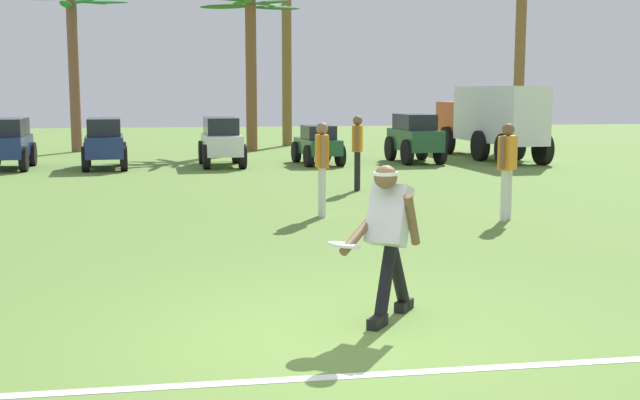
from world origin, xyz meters
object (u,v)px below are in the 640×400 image
Objects in this scene: teammate_deep at (357,146)px; palm_tree_far_left at (73,54)px; parked_car_slot_d at (221,140)px; parked_car_slot_f at (415,137)px; parked_car_slot_b at (9,142)px; palm_tree_right_of_centre at (287,34)px; palm_tree_far_right at (520,42)px; box_truck at (490,118)px; palm_tree_left_of_centre at (251,56)px; frisbee_in_flight at (344,245)px; teammate_near_sideline at (507,162)px; parked_car_slot_e at (318,144)px; parked_car_slot_c at (104,141)px; frisbee_thrower at (389,234)px; teammate_midfield at (322,160)px.

teammate_deep is 14.20m from palm_tree_far_left.
parked_car_slot_d is 5.60m from parked_car_slot_f.
palm_tree_right_of_centre is (8.39, 7.79, 3.43)m from parked_car_slot_b.
palm_tree_far_left reaches higher than parked_car_slot_d.
box_truck is at bearing -120.31° from palm_tree_far_right.
palm_tree_left_of_centre is (-4.35, 5.10, 2.48)m from parked_car_slot_f.
palm_tree_far_right is (10.86, 22.14, 3.08)m from frisbee_in_flight.
teammate_near_sideline is 10.37m from parked_car_slot_e.
parked_car_slot_d is (3.12, 0.19, 0.00)m from parked_car_slot_c.
parked_car_slot_f is (1.41, 10.42, -0.20)m from teammate_near_sideline.
parked_car_slot_f is 2.77m from box_truck.
parked_car_slot_e is (2.72, 0.09, -0.16)m from parked_car_slot_d.
box_truck reaches higher than parked_car_slot_e.
parked_car_slot_e is 5.60m from box_truck.
palm_tree_far_left is at bearing 121.32° from teammate_deep.
teammate_deep is 0.64× the size of parked_car_slot_b.
frisbee_thrower is 0.27× the size of palm_tree_left_of_centre.
palm_tree_far_right is at bearing 54.93° from teammate_deep.
teammate_near_sideline is (3.71, 5.54, 0.17)m from frisbee_in_flight.
frisbee_in_flight is 22.40m from palm_tree_far_left.
palm_tree_left_of_centre is 0.76× the size of palm_tree_right_of_centre.
teammate_near_sideline is at bearing -81.85° from parked_car_slot_e.
frisbee_in_flight is 0.23× the size of teammate_near_sideline.
palm_tree_left_of_centre is (5.92, -0.60, -0.06)m from palm_tree_far_left.
parked_car_slot_c is 0.42× the size of box_truck.
box_truck is (8.20, 1.06, 0.51)m from parked_car_slot_d.
teammate_near_sideline reaches higher than parked_car_slot_c.
teammate_midfield is at bearing -123.49° from box_truck.
box_truck is at bearing 6.30° from parked_car_slot_c.
palm_tree_far_left is at bearing 80.92° from parked_car_slot_b.
parked_car_slot_d is at bearing -0.45° from parked_car_slot_b.
palm_tree_left_of_centre is 3.06m from palm_tree_right_of_centre.
palm_tree_left_of_centre is (-2.94, 15.52, 2.28)m from teammate_near_sideline.
parked_car_slot_f is 12.02m from palm_tree_far_left.
frisbee_thrower is 9.55m from teammate_deep.
parked_car_slot_b is 11.95m from palm_tree_right_of_centre.
parked_car_slot_d is at bearing -178.03° from parked_car_slot_e.
frisbee_thrower is 0.60× the size of parked_car_slot_f.
palm_tree_far_left is at bearing -165.77° from palm_tree_right_of_centre.
palm_tree_right_of_centre is at bearing 94.51° from teammate_near_sideline.
teammate_near_sideline is 0.29× the size of palm_tree_far_left.
frisbee_thrower is at bearing -94.49° from palm_tree_right_of_centre.
palm_tree_left_of_centre is (0.30, 20.78, 2.42)m from frisbee_thrower.
palm_tree_far_left is 0.80× the size of palm_tree_far_right.
teammate_midfield is at bearing -94.84° from palm_tree_right_of_centre.
box_truck is at bearing -51.30° from palm_tree_right_of_centre.
parked_car_slot_e is (-1.47, 10.26, -0.38)m from teammate_near_sideline.
teammate_deep is 0.65× the size of parked_car_slot_f.
parked_car_slot_c is 11.40m from box_truck.
frisbee_thrower is at bearing -106.54° from parked_car_slot_f.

